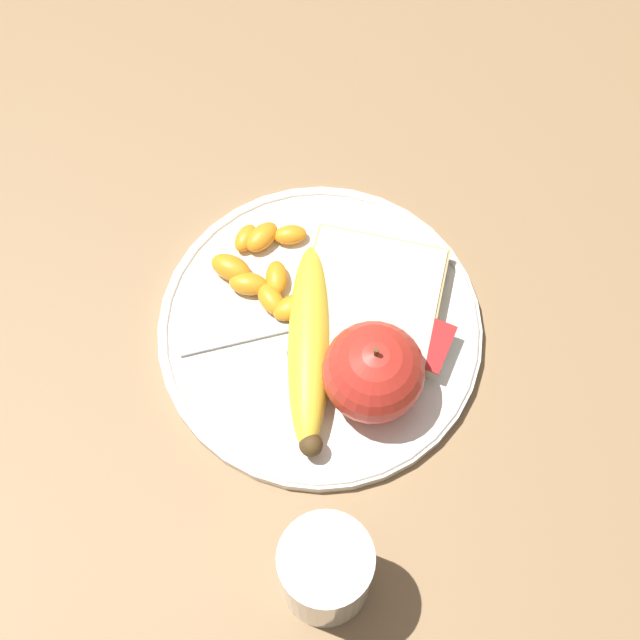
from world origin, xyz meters
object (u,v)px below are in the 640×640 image
at_px(apple, 373,372).
at_px(fork, 320,317).
at_px(juice_glass, 325,572).
at_px(bread_slice, 370,304).
at_px(banana, 313,350).
at_px(plate, 320,331).
at_px(jam_packet, 426,347).

bearing_deg(apple, fork, 56.58).
relative_size(juice_glass, bread_slice, 0.79).
xyz_separation_m(juice_glass, bread_slice, (0.21, 0.05, -0.03)).
bearing_deg(fork, bread_slice, -3.03).
bearing_deg(banana, plate, 10.34).
bearing_deg(jam_packet, bread_slice, 72.90).
bearing_deg(juice_glass, plate, 24.16).
distance_m(juice_glass, bread_slice, 0.22).
bearing_deg(bread_slice, apple, -156.80).
bearing_deg(juice_glass, apple, 9.22).
distance_m(plate, bread_slice, 0.05).
bearing_deg(apple, juice_glass, -170.78).
xyz_separation_m(juice_glass, apple, (0.15, 0.02, 0.00)).
distance_m(banana, jam_packet, 0.09).
bearing_deg(juice_glass, bread_slice, 13.52).
xyz_separation_m(apple, banana, (0.01, 0.05, -0.02)).
distance_m(apple, jam_packet, 0.06).
bearing_deg(bread_slice, banana, 155.31).
relative_size(plate, jam_packet, 6.11).
height_order(apple, fork, apple).
height_order(apple, jam_packet, apple).
bearing_deg(bread_slice, jam_packet, -107.10).
distance_m(plate, juice_glass, 0.20).
xyz_separation_m(bread_slice, fork, (-0.02, 0.03, -0.01)).
bearing_deg(banana, apple, -97.22).
bearing_deg(banana, fork, 13.32).
xyz_separation_m(plate, apple, (-0.03, -0.06, 0.04)).
relative_size(bread_slice, jam_packet, 3.10).
xyz_separation_m(juice_glass, jam_packet, (0.20, -0.00, -0.03)).
bearing_deg(juice_glass, banana, 26.06).
xyz_separation_m(apple, bread_slice, (0.06, 0.03, -0.03)).
relative_size(juice_glass, fork, 0.63).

